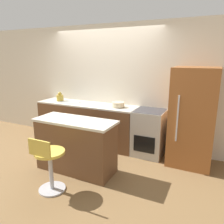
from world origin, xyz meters
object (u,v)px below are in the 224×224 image
at_px(refrigerator, 193,118).
at_px(mixing_bowl, 118,104).
at_px(oven_range, 149,133).
at_px(kettle, 60,97).
at_px(stool_chair, 49,164).

height_order(refrigerator, mixing_bowl, refrigerator).
relative_size(oven_range, mixing_bowl, 3.52).
bearing_deg(kettle, stool_chair, -55.89).
distance_m(refrigerator, kettle, 2.97).
bearing_deg(refrigerator, kettle, 179.12).
bearing_deg(refrigerator, stool_chair, -133.68).
xyz_separation_m(oven_range, kettle, (-2.18, 0.00, 0.54)).
bearing_deg(kettle, oven_range, -0.06).
xyz_separation_m(oven_range, refrigerator, (0.79, -0.04, 0.42)).
relative_size(refrigerator, stool_chair, 2.06).
xyz_separation_m(oven_range, stool_chair, (-0.93, -1.84, -0.02)).
height_order(kettle, mixing_bowl, kettle).
distance_m(oven_range, stool_chair, 2.06).
bearing_deg(oven_range, kettle, 179.94).
distance_m(oven_range, refrigerator, 0.90).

